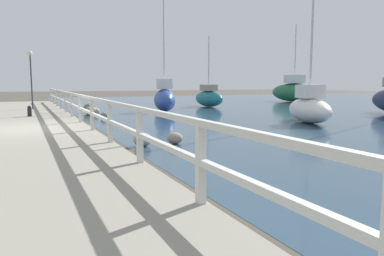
{
  "coord_description": "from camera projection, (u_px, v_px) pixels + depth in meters",
  "views": [
    {
      "loc": [
        -0.16,
        -12.58,
        1.64
      ],
      "look_at": [
        4.37,
        -2.58,
        0.3
      ],
      "focal_mm": 35.0,
      "sensor_mm": 36.0,
      "label": 1
    }
  ],
  "objects": [
    {
      "name": "boulder_near_dock",
      "position": [
        95.0,
        111.0,
        18.9
      ],
      "size": [
        0.51,
        0.46,
        0.38
      ],
      "color": "gray",
      "rests_on": "ground"
    },
    {
      "name": "sailboat_teal",
      "position": [
        209.0,
        97.0,
        25.25
      ],
      "size": [
        1.14,
        3.3,
        4.67
      ],
      "rotation": [
        0.0,
        0.0,
        0.06
      ],
      "color": "#1E707A",
      "rests_on": "water_surface"
    },
    {
      "name": "sailboat_green",
      "position": [
        294.0,
        91.0,
        31.7
      ],
      "size": [
        2.3,
        5.0,
        6.41
      ],
      "rotation": [
        0.0,
        0.0,
        0.16
      ],
      "color": "#236B42",
      "rests_on": "water_surface"
    },
    {
      "name": "boulder_water_edge",
      "position": [
        143.0,
        140.0,
        9.59
      ],
      "size": [
        0.48,
        0.43,
        0.36
      ],
      "color": "gray",
      "rests_on": "ground"
    },
    {
      "name": "sailboat_white",
      "position": [
        309.0,
        107.0,
        15.19
      ],
      "size": [
        2.31,
        3.63,
        7.28
      ],
      "rotation": [
        0.0,
        0.0,
        -0.35
      ],
      "color": "white",
      "rests_on": "water_surface"
    },
    {
      "name": "sailboat_blue",
      "position": [
        164.0,
        98.0,
        21.21
      ],
      "size": [
        1.87,
        3.42,
        6.5
      ],
      "rotation": [
        0.0,
        0.0,
        -0.23
      ],
      "color": "#2D4C9E",
      "rests_on": "water_surface"
    },
    {
      "name": "boulder_far_strip",
      "position": [
        90.0,
        108.0,
        19.85
      ],
      "size": [
        0.71,
        0.64,
        0.53
      ],
      "color": "#666056",
      "rests_on": "ground"
    },
    {
      "name": "ground_plane",
      "position": [
        30.0,
        135.0,
        11.64
      ],
      "size": [
        120.0,
        120.0,
        0.0
      ],
      "primitive_type": "plane",
      "color": "#4C473D"
    },
    {
      "name": "boulder_downstream",
      "position": [
        104.0,
        115.0,
        17.04
      ],
      "size": [
        0.37,
        0.33,
        0.28
      ],
      "color": "#666056",
      "rests_on": "ground"
    },
    {
      "name": "boulder_upstream",
      "position": [
        91.0,
        111.0,
        18.8
      ],
      "size": [
        0.58,
        0.53,
        0.44
      ],
      "color": "gray",
      "rests_on": "ground"
    },
    {
      "name": "dock_lamp",
      "position": [
        31.0,
        68.0,
        19.69
      ],
      "size": [
        0.24,
        0.24,
        3.06
      ],
      "color": "#2D2D33",
      "rests_on": "dock_walkway"
    },
    {
      "name": "mooring_bollard",
      "position": [
        29.0,
        111.0,
        15.67
      ],
      "size": [
        0.17,
        0.17,
        0.45
      ],
      "color": "black",
      "rests_on": "dock_walkway"
    },
    {
      "name": "dock_walkway",
      "position": [
        30.0,
        132.0,
        11.62
      ],
      "size": [
        3.6,
        36.0,
        0.22
      ],
      "color": "gray",
      "rests_on": "ground"
    },
    {
      "name": "boulder_mid_strip",
      "position": [
        175.0,
        138.0,
        9.99
      ],
      "size": [
        0.42,
        0.38,
        0.32
      ],
      "color": "gray",
      "rests_on": "ground"
    },
    {
      "name": "railing",
      "position": [
        85.0,
        105.0,
        12.22
      ],
      "size": [
        0.1,
        32.5,
        1.0
      ],
      "color": "silver",
      "rests_on": "dock_walkway"
    }
  ]
}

